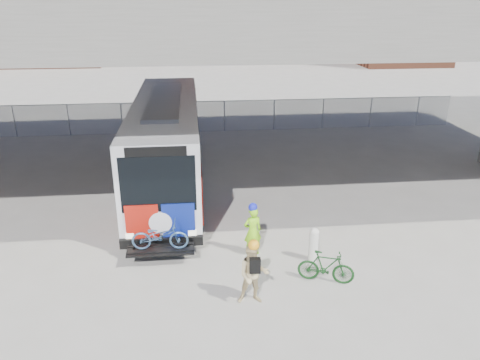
{
  "coord_description": "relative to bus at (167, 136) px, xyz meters",
  "views": [
    {
      "loc": [
        -0.92,
        -15.21,
        7.5
      ],
      "look_at": [
        0.65,
        -0.23,
        1.6
      ],
      "focal_mm": 35.0,
      "sensor_mm": 36.0,
      "label": 1
    }
  ],
  "objects": [
    {
      "name": "ground",
      "position": [
        2.0,
        -3.82,
        -2.11
      ],
      "size": [
        160.0,
        160.0,
        0.0
      ],
      "primitive_type": "plane",
      "color": "#9E9991",
      "rests_on": "ground"
    },
    {
      "name": "bike_parked",
      "position": [
        4.65,
        -8.07,
        -1.63
      ],
      "size": [
        1.64,
        0.96,
        0.95
      ],
      "primitive_type": "imported",
      "rotation": [
        0.0,
        0.0,
        1.23
      ],
      "color": "#143F17",
      "rests_on": "ground"
    },
    {
      "name": "overpass",
      "position": [
        2.0,
        0.18,
        4.44
      ],
      "size": [
        40.0,
        16.0,
        7.95
      ],
      "color": "#605E59",
      "rests_on": "ground"
    },
    {
      "name": "brick_buildings",
      "position": [
        3.23,
        44.41,
        3.31
      ],
      "size": [
        54.0,
        22.0,
        12.0
      ],
      "color": "brown",
      "rests_on": "ground"
    },
    {
      "name": "bus",
      "position": [
        0.0,
        0.0,
        0.0
      ],
      "size": [
        2.67,
        12.9,
        3.69
      ],
      "color": "silver",
      "rests_on": "ground"
    },
    {
      "name": "chainlink_fence",
      "position": [
        2.0,
        8.18,
        -0.69
      ],
      "size": [
        30.0,
        0.06,
        30.0
      ],
      "color": "gray",
      "rests_on": "ground"
    },
    {
      "name": "cyclist_hivis",
      "position": [
        2.8,
        -6.33,
        -1.27
      ],
      "size": [
        0.65,
        0.5,
        1.74
      ],
      "rotation": [
        0.0,
        0.0,
        3.38
      ],
      "color": "#8DE818",
      "rests_on": "ground"
    },
    {
      "name": "cyclist_tan",
      "position": [
        2.5,
        -8.8,
        -1.24
      ],
      "size": [
        0.86,
        0.69,
        1.84
      ],
      "rotation": [
        0.0,
        0.0,
        -0.07
      ],
      "color": "#D6BE89",
      "rests_on": "ground"
    },
    {
      "name": "bollard",
      "position": [
        4.6,
        -6.89,
        -1.53
      ],
      "size": [
        0.28,
        0.28,
        1.08
      ],
      "color": "beige",
      "rests_on": "ground"
    }
  ]
}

